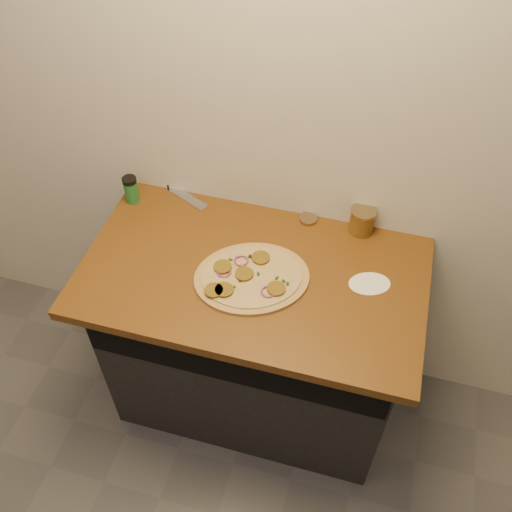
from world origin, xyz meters
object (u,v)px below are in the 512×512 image
(pizza, at_px, (251,277))
(spice_shaker, at_px, (131,189))
(chefs_knife, at_px, (172,188))
(salsa_jar, at_px, (362,220))

(pizza, relative_size, spice_shaker, 4.60)
(chefs_knife, bearing_deg, spice_shaker, -139.55)
(pizza, height_order, spice_shaker, spice_shaker)
(chefs_knife, xyz_separation_m, spice_shaker, (-0.12, -0.10, 0.05))
(spice_shaker, bearing_deg, salsa_jar, 4.67)
(pizza, xyz_separation_m, salsa_jar, (0.33, 0.34, 0.04))
(pizza, relative_size, chefs_knife, 1.75)
(salsa_jar, bearing_deg, chefs_knife, 177.54)
(pizza, distance_m, chefs_knife, 0.57)
(chefs_knife, height_order, salsa_jar, salsa_jar)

